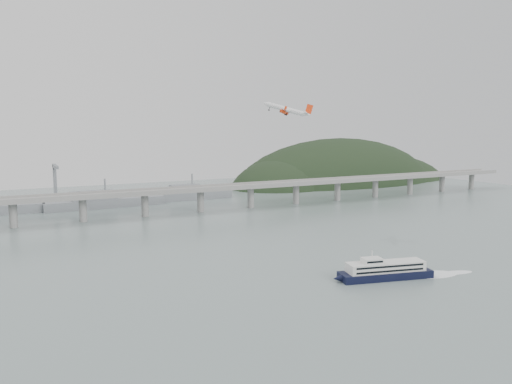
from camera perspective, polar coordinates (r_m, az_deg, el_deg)
ground at (r=263.52m, az=5.61°, el=-9.19°), size 900.00×900.00×0.00m
bridge at (r=437.18m, az=-8.96°, el=-0.18°), size 800.00×22.00×23.90m
headland at (r=695.10m, az=10.35°, el=-0.44°), size 365.00×155.00×156.00m
ferry at (r=260.37m, az=14.58°, el=-8.69°), size 77.36×27.19×14.79m
airliner at (r=328.78m, az=3.56°, el=9.37°), size 27.59×26.38×11.41m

